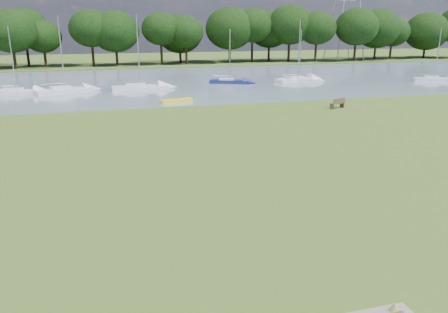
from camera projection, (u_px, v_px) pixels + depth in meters
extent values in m
plane|color=#5A6224|center=(226.00, 178.00, 24.12)|extent=(220.00, 220.00, 0.00)
cube|color=slate|center=(148.00, 83.00, 62.87)|extent=(220.00, 40.00, 0.10)
cube|color=#4C6626|center=(133.00, 65.00, 90.55)|extent=(220.00, 20.00, 0.40)
cube|color=brown|center=(332.00, 106.00, 43.50)|extent=(0.24, 0.51, 0.51)
cube|color=brown|center=(342.00, 105.00, 44.27)|extent=(0.24, 0.51, 0.51)
cube|color=brown|center=(337.00, 103.00, 43.81)|extent=(1.75, 1.00, 0.06)
cube|color=brown|center=(339.00, 101.00, 43.55)|extent=(1.61, 0.58, 0.50)
cube|color=yellow|center=(177.00, 101.00, 47.06)|extent=(3.49, 1.45, 0.34)
cylinder|color=#B0B0B0|center=(344.00, 0.00, 94.29)|extent=(0.23, 0.23, 25.88)
cylinder|color=#B0B0B0|center=(362.00, 0.00, 95.41)|extent=(0.23, 0.23, 25.88)
cylinder|color=#B0B0B0|center=(334.00, 1.00, 98.36)|extent=(0.23, 0.23, 25.88)
cylinder|color=#B0B0B0|center=(351.00, 1.00, 99.47)|extent=(0.23, 0.23, 25.88)
cylinder|color=black|center=(7.00, 57.00, 80.40)|extent=(0.53, 0.53, 4.05)
ellipsoid|color=black|center=(3.00, 29.00, 78.95)|extent=(7.44, 7.44, 6.32)
cylinder|color=black|center=(47.00, 56.00, 82.12)|extent=(0.53, 0.53, 4.36)
ellipsoid|color=black|center=(44.00, 26.00, 80.57)|extent=(8.50, 8.50, 7.22)
cylinder|color=black|center=(86.00, 58.00, 84.02)|extent=(0.53, 0.53, 3.44)
ellipsoid|color=black|center=(84.00, 35.00, 82.80)|extent=(9.56, 9.56, 8.13)
cylinder|color=black|center=(123.00, 56.00, 85.75)|extent=(0.53, 0.53, 3.75)
ellipsoid|color=black|center=(122.00, 32.00, 84.41)|extent=(7.44, 7.44, 6.32)
cylinder|color=black|center=(159.00, 55.00, 87.47)|extent=(0.53, 0.53, 4.05)
ellipsoid|color=black|center=(158.00, 29.00, 86.03)|extent=(8.50, 8.50, 7.22)
cylinder|color=black|center=(193.00, 53.00, 89.20)|extent=(0.53, 0.53, 4.36)
ellipsoid|color=black|center=(193.00, 26.00, 87.64)|extent=(9.56, 9.56, 8.13)
cylinder|color=black|center=(226.00, 55.00, 91.10)|extent=(0.53, 0.53, 3.44)
ellipsoid|color=black|center=(226.00, 34.00, 89.87)|extent=(7.44, 7.44, 6.32)
cylinder|color=black|center=(258.00, 54.00, 92.82)|extent=(0.53, 0.53, 3.75)
ellipsoid|color=black|center=(258.00, 31.00, 91.49)|extent=(8.50, 8.50, 7.22)
cylinder|color=black|center=(288.00, 52.00, 94.55)|extent=(0.53, 0.53, 4.05)
ellipsoid|color=black|center=(289.00, 29.00, 93.10)|extent=(9.56, 9.56, 8.13)
cylinder|color=black|center=(318.00, 51.00, 96.27)|extent=(0.53, 0.53, 4.36)
ellipsoid|color=black|center=(319.00, 26.00, 94.72)|extent=(7.44, 7.44, 6.32)
cylinder|color=black|center=(346.00, 53.00, 98.17)|extent=(0.53, 0.53, 3.44)
ellipsoid|color=black|center=(347.00, 33.00, 96.95)|extent=(8.50, 8.50, 7.22)
cylinder|color=black|center=(373.00, 51.00, 99.90)|extent=(0.53, 0.53, 3.75)
ellipsoid|color=black|center=(375.00, 31.00, 98.56)|extent=(9.56, 9.56, 8.13)
cylinder|color=black|center=(400.00, 50.00, 101.62)|extent=(0.53, 0.53, 4.05)
ellipsoid|color=black|center=(402.00, 28.00, 100.18)|extent=(7.44, 7.44, 6.32)
cylinder|color=black|center=(425.00, 49.00, 103.35)|extent=(0.53, 0.53, 4.36)
ellipsoid|color=black|center=(428.00, 26.00, 101.79)|extent=(8.50, 8.50, 7.22)
cube|color=silver|center=(298.00, 79.00, 64.12)|extent=(7.28, 3.73, 0.66)
cube|color=silver|center=(295.00, 76.00, 63.73)|extent=(2.77, 2.13, 0.42)
cylinder|color=#A5A8AD|center=(299.00, 49.00, 62.89)|extent=(0.11, 0.11, 8.17)
cube|color=silver|center=(65.00, 90.00, 53.18)|extent=(6.94, 4.02, 0.78)
cube|color=silver|center=(60.00, 86.00, 52.75)|extent=(2.71, 2.18, 0.50)
cylinder|color=#A5A8AD|center=(61.00, 53.00, 51.90)|extent=(0.13, 0.13, 8.49)
cube|color=navy|center=(230.00, 81.00, 61.79)|extent=(5.78, 3.71, 0.67)
cube|color=silver|center=(227.00, 78.00, 61.74)|extent=(2.30, 1.93, 0.43)
cylinder|color=#A5A8AD|center=(230.00, 55.00, 60.74)|extent=(0.11, 0.11, 6.94)
cube|color=silver|center=(299.00, 79.00, 63.61)|extent=(5.93, 3.27, 0.65)
cube|color=silver|center=(296.00, 77.00, 63.52)|extent=(2.29, 1.81, 0.42)
cylinder|color=#A5A8AD|center=(300.00, 54.00, 62.57)|extent=(0.11, 0.11, 6.87)
cube|color=silver|center=(17.00, 91.00, 52.58)|extent=(6.72, 2.88, 0.61)
cube|color=silver|center=(12.00, 88.00, 52.43)|extent=(2.49, 1.79, 0.39)
cylinder|color=#A5A8AD|center=(12.00, 59.00, 51.47)|extent=(0.10, 0.10, 7.38)
cube|color=silver|center=(140.00, 87.00, 56.00)|extent=(7.13, 2.22, 0.70)
cube|color=silver|center=(136.00, 84.00, 55.72)|extent=(2.52, 1.64, 0.45)
cylinder|color=#A5A8AD|center=(138.00, 51.00, 54.68)|extent=(0.12, 0.12, 8.77)
cube|color=silver|center=(435.00, 79.00, 64.26)|extent=(5.89, 3.82, 0.67)
cube|color=silver|center=(432.00, 76.00, 64.22)|extent=(2.35, 1.98, 0.43)
cylinder|color=#A5A8AD|center=(438.00, 53.00, 63.20)|extent=(0.11, 0.11, 7.02)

